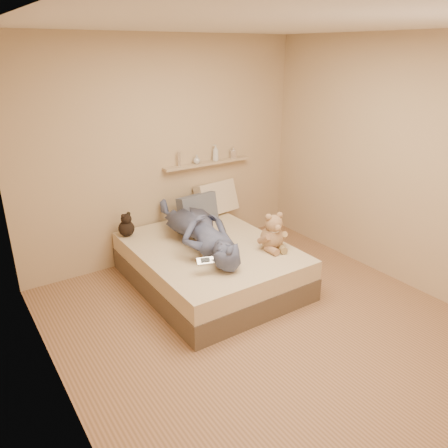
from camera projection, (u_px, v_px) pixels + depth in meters
room at (267, 193)px, 3.67m from camera, size 3.80×3.80×3.80m
bed at (210, 265)px, 4.79m from camera, size 1.50×1.90×0.45m
game_console at (205, 261)px, 4.06m from camera, size 0.17×0.12×0.06m
teddy_bear at (273, 234)px, 4.57m from camera, size 0.34×0.34×0.41m
dark_plush at (126, 226)px, 4.92m from camera, size 0.18×0.18×0.28m
pillow_cream at (216, 198)px, 5.60m from camera, size 0.58×0.34×0.43m
pillow_grey at (198, 209)px, 5.31m from camera, size 0.52×0.25×0.36m
person at (199, 229)px, 4.66m from camera, size 0.80×1.65×0.38m
wall_shelf at (207, 163)px, 5.45m from camera, size 1.20×0.12×0.03m
shelf_bottles at (213, 155)px, 5.45m from camera, size 0.85×0.12×0.20m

